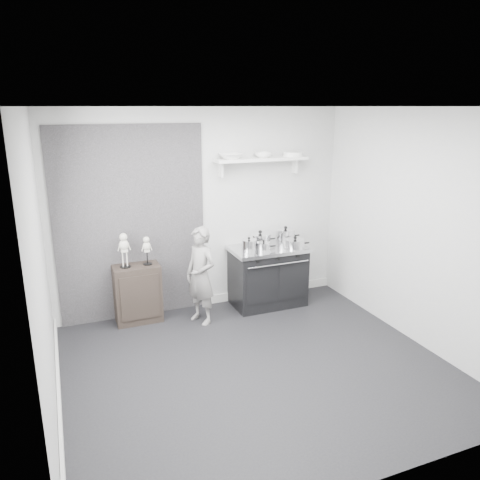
# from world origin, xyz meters

# --- Properties ---
(ground) EXTENTS (4.00, 4.00, 0.00)m
(ground) POSITION_xyz_m (0.00, 0.00, 0.00)
(ground) COLOR black
(ground) RESTS_ON ground
(room_shell) EXTENTS (4.02, 3.62, 2.71)m
(room_shell) POSITION_xyz_m (-0.09, 0.15, 1.64)
(room_shell) COLOR #B6B6B3
(room_shell) RESTS_ON ground
(wall_shelf) EXTENTS (1.30, 0.26, 0.24)m
(wall_shelf) POSITION_xyz_m (0.80, 1.68, 2.01)
(wall_shelf) COLOR silver
(wall_shelf) RESTS_ON room_shell
(stove) EXTENTS (1.04, 0.65, 0.84)m
(stove) POSITION_xyz_m (0.83, 1.48, 0.42)
(stove) COLOR black
(stove) RESTS_ON ground
(side_cabinet) EXTENTS (0.58, 0.34, 0.76)m
(side_cabinet) POSITION_xyz_m (-0.96, 1.61, 0.38)
(side_cabinet) COLOR black
(side_cabinet) RESTS_ON ground
(child) EXTENTS (0.48, 0.55, 1.27)m
(child) POSITION_xyz_m (-0.20, 1.28, 0.63)
(child) COLOR gray
(child) RESTS_ON ground
(pot_front_left) EXTENTS (0.29, 0.20, 0.20)m
(pot_front_left) POSITION_xyz_m (0.52, 1.41, 0.92)
(pot_front_left) COLOR silver
(pot_front_left) RESTS_ON stove
(pot_back_left) EXTENTS (0.38, 0.29, 0.22)m
(pot_back_left) POSITION_xyz_m (0.76, 1.60, 0.92)
(pot_back_left) COLOR silver
(pot_back_left) RESTS_ON stove
(pot_back_right) EXTENTS (0.35, 0.27, 0.25)m
(pot_back_right) POSITION_xyz_m (1.15, 1.58, 0.94)
(pot_back_right) COLOR silver
(pot_back_right) RESTS_ON stove
(pot_front_right) EXTENTS (0.35, 0.26, 0.17)m
(pot_front_right) POSITION_xyz_m (1.15, 1.30, 0.90)
(pot_front_right) COLOR silver
(pot_front_right) RESTS_ON stove
(pot_front_center) EXTENTS (0.26, 0.18, 0.15)m
(pot_front_center) POSITION_xyz_m (0.70, 1.34, 0.90)
(pot_front_center) COLOR silver
(pot_front_center) RESTS_ON stove
(skeleton_full) EXTENTS (0.14, 0.09, 0.51)m
(skeleton_full) POSITION_xyz_m (-1.09, 1.61, 1.01)
(skeleton_full) COLOR beige
(skeleton_full) RESTS_ON side_cabinet
(skeleton_torso) EXTENTS (0.12, 0.08, 0.42)m
(skeleton_torso) POSITION_xyz_m (-0.81, 1.61, 0.97)
(skeleton_torso) COLOR beige
(skeleton_torso) RESTS_ON side_cabinet
(bowl_large) EXTENTS (0.31, 0.31, 0.07)m
(bowl_large) POSITION_xyz_m (0.36, 1.67, 2.08)
(bowl_large) COLOR white
(bowl_large) RESTS_ON wall_shelf
(bowl_small) EXTENTS (0.22, 0.22, 0.07)m
(bowl_small) POSITION_xyz_m (0.83, 1.67, 2.07)
(bowl_small) COLOR white
(bowl_small) RESTS_ON wall_shelf
(plate_stack) EXTENTS (0.27, 0.27, 0.06)m
(plate_stack) POSITION_xyz_m (1.28, 1.67, 2.07)
(plate_stack) COLOR white
(plate_stack) RESTS_ON wall_shelf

